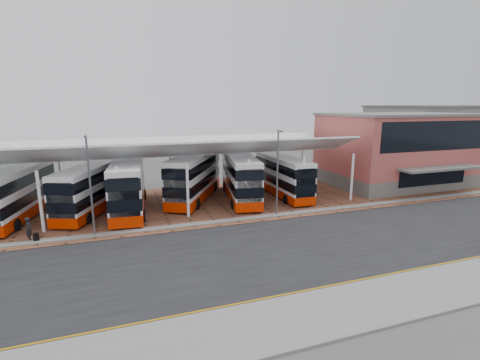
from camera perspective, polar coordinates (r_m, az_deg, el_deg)
The scene contains 20 objects.
ground at distance 27.21m, azimuth 7.84°, elevation -10.10°, with size 140.00×140.00×0.00m, color #444641.
road at distance 26.39m, azimuth 8.84°, elevation -10.84°, with size 120.00×14.00×0.02m, color black.
forecourt at distance 39.24m, azimuth 1.83°, elevation -2.94°, with size 72.00×16.00×0.06m, color brown.
sidewalk at distance 20.44m, azimuth 19.98°, elevation -18.53°, with size 120.00×4.00×0.14m, color slate.
north_kerb at distance 32.47m, azimuth 2.86°, elevation -6.13°, with size 120.00×0.80×0.14m, color slate.
yellow_line_near at distance 21.82m, azimuth 16.55°, elevation -16.35°, with size 120.00×0.12×0.01m, color #BC7D07.
yellow_line_far at distance 22.03m, azimuth 16.08°, elevation -16.03°, with size 120.00×0.12×0.01m, color #BC7D07.
canopy at distance 36.98m, azimuth -10.33°, elevation 5.05°, with size 37.00×11.63×7.07m.
terminal at distance 50.47m, azimuth 24.39°, elevation 4.72°, with size 18.40×14.40×9.25m.
warehouse at distance 75.72m, azimuth 33.06°, elevation 6.36°, with size 30.50×20.50×10.25m.
lamp_west at distance 29.30m, azimuth -23.39°, elevation -0.46°, with size 0.16×0.90×8.07m.
lamp_east at distance 32.25m, azimuth 6.18°, elevation 1.56°, with size 0.16×0.90×8.07m.
bus_0 at distance 37.59m, azimuth -32.73°, elevation -1.87°, with size 4.67×11.68×4.69m.
bus_1 at distance 36.54m, azimuth -23.25°, elevation -1.38°, with size 6.39×11.22×4.55m.
bus_2 at distance 35.69m, azimuth -17.84°, elevation -0.92°, with size 3.81×12.27×4.98m.
bus_3 at distance 38.55m, azimuth -7.43°, elevation 0.52°, with size 8.25×11.98×5.00m.
bus_4 at distance 38.26m, azimuth 0.04°, elevation 0.44°, with size 4.81×12.10×4.87m.
bus_5 at distance 40.11m, azimuth 7.03°, elevation 0.61°, with size 2.83×10.87×4.47m.
pedestrian at distance 31.29m, azimuth -31.33°, elevation -6.90°, with size 0.68×0.45×1.87m, color black.
suitcase at distance 31.05m, azimuth -30.44°, elevation -8.12°, with size 0.38×0.27×0.65m, color black.
Camera 1 is at (-11.67, -22.33, 10.26)m, focal length 26.00 mm.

